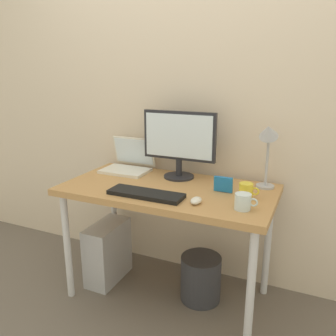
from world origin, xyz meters
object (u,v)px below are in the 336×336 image
object	(u,v)px
desk	(168,198)
photo_frame	(223,184)
keyboard	(146,194)
mouse	(196,201)
glass_cup	(243,202)
laptop	(129,162)
coffee_mug	(246,191)
wastebasket	(201,278)
monitor	(179,141)
desk_lamp	(268,141)
computer_tower	(108,252)

from	to	relation	value
desk	photo_frame	world-z (taller)	photo_frame
keyboard	mouse	bearing A→B (deg)	1.26
keyboard	glass_cup	world-z (taller)	glass_cup
mouse	photo_frame	size ratio (longest dim) A/B	0.82
laptop	mouse	world-z (taller)	laptop
desk	keyboard	bearing A→B (deg)	-104.28
coffee_mug	laptop	bearing A→B (deg)	165.63
laptop	wastebasket	size ratio (longest dim) A/B	1.07
monitor	wastebasket	world-z (taller)	monitor
desk	keyboard	xyz separation A→B (m)	(-0.05, -0.20, 0.08)
photo_frame	keyboard	bearing A→B (deg)	-147.73
coffee_mug	photo_frame	distance (m)	0.15
desk_lamp	coffee_mug	distance (m)	0.33
monitor	coffee_mug	xyz separation A→B (m)	(0.49, -0.21, -0.21)
photo_frame	computer_tower	xyz separation A→B (m)	(-0.80, -0.05, -0.60)
computer_tower	coffee_mug	bearing A→B (deg)	0.22
desk	wastebasket	distance (m)	0.58
desk	glass_cup	xyz separation A→B (m)	(0.50, -0.17, 0.11)
desk	keyboard	world-z (taller)	keyboard
desk	monitor	xyz separation A→B (m)	(-0.01, 0.20, 0.32)
desk_lamp	computer_tower	xyz separation A→B (m)	(-1.01, -0.21, -0.84)
laptop	coffee_mug	bearing A→B (deg)	-14.37
desk	keyboard	size ratio (longest dim) A/B	2.92
laptop	coffee_mug	size ratio (longest dim) A/B	2.84
monitor	computer_tower	bearing A→B (deg)	-154.81
desk	monitor	bearing A→B (deg)	93.72
laptop	glass_cup	xyz separation A→B (m)	(0.90, -0.39, -0.02)
monitor	glass_cup	xyz separation A→B (m)	(0.51, -0.37, -0.21)
glass_cup	photo_frame	size ratio (longest dim) A/B	1.09
desk_lamp	photo_frame	bearing A→B (deg)	-142.94
desk_lamp	wastebasket	distance (m)	0.97
mouse	wastebasket	bearing A→B (deg)	99.08
monitor	desk_lamp	bearing A→B (deg)	0.04
laptop	photo_frame	world-z (taller)	laptop
monitor	computer_tower	distance (m)	0.94
desk_lamp	glass_cup	bearing A→B (deg)	-97.28
mouse	desk	bearing A→B (deg)	142.81
mouse	monitor	bearing A→B (deg)	123.77
glass_cup	monitor	bearing A→B (deg)	143.88
wastebasket	computer_tower	bearing A→B (deg)	-175.62
laptop	desk	bearing A→B (deg)	-28.75
monitor	desk_lamp	distance (m)	0.56
photo_frame	laptop	bearing A→B (deg)	166.56
desk	photo_frame	size ratio (longest dim) A/B	11.70
coffee_mug	glass_cup	distance (m)	0.16
keyboard	glass_cup	xyz separation A→B (m)	(0.55, 0.03, 0.03)
glass_cup	photo_frame	xyz separation A→B (m)	(-0.16, 0.21, 0.01)
desk_lamp	glass_cup	distance (m)	0.45
desk_lamp	coffee_mug	world-z (taller)	desk_lamp
desk_lamp	keyboard	xyz separation A→B (m)	(-0.59, -0.40, -0.28)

